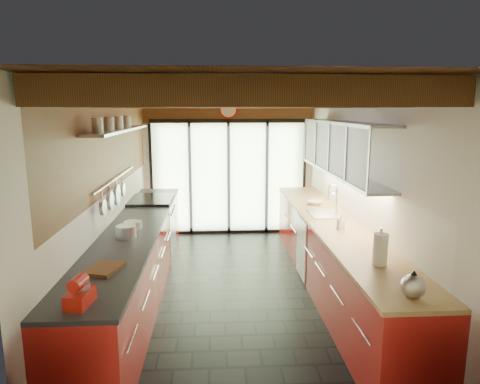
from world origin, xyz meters
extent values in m
plane|color=black|center=(0.00, 0.00, 0.00)|extent=(5.50, 5.50, 0.00)
plane|color=silver|center=(0.00, 2.75, 1.30)|extent=(3.20, 0.00, 3.20)
plane|color=silver|center=(0.00, -2.75, 1.30)|extent=(3.20, 0.00, 3.20)
plane|color=silver|center=(-1.60, 0.00, 1.30)|extent=(0.00, 5.50, 5.50)
plane|color=silver|center=(1.60, 0.00, 1.30)|extent=(0.00, 5.50, 5.50)
plane|color=#472814|center=(0.00, 0.00, 2.60)|extent=(5.50, 5.50, 0.00)
cube|color=#593316|center=(0.00, -2.25, 2.48)|extent=(3.14, 0.14, 0.22)
cube|color=#593316|center=(0.00, -1.35, 2.48)|extent=(3.14, 0.14, 0.22)
cube|color=#593316|center=(0.00, -0.45, 2.48)|extent=(3.14, 0.14, 0.22)
cube|color=#593316|center=(0.00, 0.45, 2.48)|extent=(3.14, 0.14, 0.22)
cube|color=#593316|center=(0.00, 1.35, 2.48)|extent=(3.14, 0.14, 0.22)
cube|color=#593316|center=(0.00, 2.25, 2.48)|extent=(3.14, 0.14, 0.22)
cube|color=brown|center=(0.00, 2.71, 2.35)|extent=(3.14, 0.06, 0.50)
plane|color=brown|center=(-1.57, 0.20, 1.98)|extent=(0.00, 4.90, 4.90)
plane|color=#C6EAAD|center=(0.00, 2.73, 1.08)|extent=(2.90, 0.00, 2.90)
cube|color=black|center=(-1.45, 2.72, 1.07)|extent=(0.05, 0.04, 2.15)
cube|color=black|center=(1.45, 2.72, 1.07)|extent=(0.05, 0.04, 2.15)
cube|color=black|center=(0.00, 2.69, 1.07)|extent=(0.06, 0.05, 2.15)
cube|color=black|center=(0.00, 2.69, 2.15)|extent=(2.90, 0.05, 0.06)
cylinder|color=red|center=(0.00, 2.67, 2.35)|extent=(0.34, 0.04, 0.34)
cylinder|color=beige|center=(0.00, 2.65, 2.35)|extent=(0.28, 0.02, 0.28)
cube|color=#AF1B17|center=(-1.28, 0.00, 0.44)|extent=(0.65, 5.00, 0.88)
cube|color=black|center=(-1.28, 0.00, 0.90)|extent=(0.68, 5.00, 0.04)
cube|color=silver|center=(-1.28, 1.45, 0.44)|extent=(0.66, 0.90, 0.90)
cube|color=black|center=(-1.28, 1.45, 0.93)|extent=(0.65, 0.90, 0.06)
cube|color=#AF1B17|center=(1.28, 0.00, 0.44)|extent=(0.65, 5.00, 0.88)
cube|color=tan|center=(1.28, 0.00, 0.90)|extent=(0.68, 5.00, 0.04)
cube|color=white|center=(0.95, 0.40, 0.44)|extent=(0.02, 0.60, 0.84)
cube|color=silver|center=(1.28, 0.40, 0.93)|extent=(0.45, 0.52, 0.02)
cylinder|color=silver|center=(1.42, 0.40, 1.10)|extent=(0.02, 0.02, 0.34)
torus|color=silver|center=(1.36, 0.40, 1.27)|extent=(0.14, 0.02, 0.14)
plane|color=silver|center=(1.26, 0.30, 1.85)|extent=(0.00, 3.00, 3.00)
cube|color=#9EA0A5|center=(1.43, 0.30, 1.51)|extent=(0.34, 3.00, 0.03)
cube|color=#9EA0A5|center=(1.43, 0.30, 2.19)|extent=(0.34, 3.00, 0.03)
cylinder|color=silver|center=(-1.54, 0.30, 1.47)|extent=(0.02, 2.20, 0.02)
cube|color=silver|center=(-1.45, 0.20, 2.10)|extent=(0.28, 2.60, 0.03)
cylinder|color=silver|center=(-1.50, -0.60, 1.29)|extent=(0.04, 0.18, 0.18)
cylinder|color=silver|center=(-1.50, -0.25, 1.29)|extent=(0.04, 0.22, 0.22)
cylinder|color=silver|center=(-1.50, 0.10, 1.29)|extent=(0.04, 0.26, 0.26)
cylinder|color=silver|center=(-1.50, 0.45, 1.29)|extent=(0.04, 0.18, 0.18)
cube|color=red|center=(-1.27, -2.25, 0.98)|extent=(0.18, 0.28, 0.11)
cylinder|color=red|center=(-1.27, -2.27, 1.10)|extent=(0.12, 0.18, 0.10)
cylinder|color=silver|center=(-1.27, -2.20, 1.01)|extent=(0.15, 0.15, 0.11)
cylinder|color=silver|center=(-1.27, -0.55, 0.99)|extent=(0.27, 0.27, 0.14)
cylinder|color=silver|center=(-1.27, -0.15, 0.96)|extent=(0.30, 0.30, 0.09)
cube|color=brown|center=(-1.27, -1.55, 0.94)|extent=(0.34, 0.41, 0.03)
sphere|color=silver|center=(1.27, -2.25, 1.02)|extent=(0.23, 0.23, 0.19)
cone|color=black|center=(1.27, -2.25, 1.12)|extent=(0.09, 0.09, 0.05)
cylinder|color=silver|center=(1.27, -2.15, 1.02)|extent=(0.04, 0.08, 0.04)
cylinder|color=white|center=(1.27, -1.57, 1.07)|extent=(0.15, 0.15, 0.30)
cylinder|color=silver|center=(1.27, -1.57, 1.25)|extent=(0.03, 0.03, 0.06)
imported|color=silver|center=(1.27, -0.33, 1.01)|extent=(0.09, 0.09, 0.18)
imported|color=silver|center=(1.27, 1.03, 0.95)|extent=(0.27, 0.27, 0.05)
camera|label=1|loc=(-0.26, -5.28, 2.36)|focal=32.00mm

